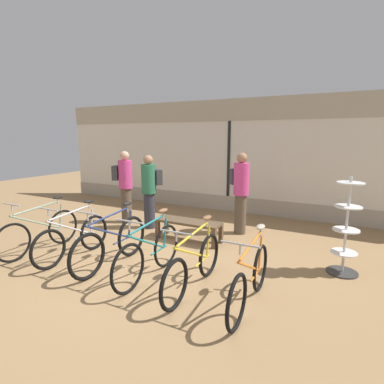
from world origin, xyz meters
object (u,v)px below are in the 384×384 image
(bicycle_far_left, at_px, (40,232))
(customer_mid_floor, at_px, (240,190))
(customer_by_window, at_px, (125,184))
(accessory_rack, at_px, (346,234))
(customer_near_rack, at_px, (150,189))
(bicycle_right, at_px, (194,265))
(bicycle_far_right, at_px, (250,279))
(display_bench, at_px, (189,224))
(bicycle_center_right, at_px, (150,253))
(bicycle_center_left, at_px, (112,243))
(bicycle_left, at_px, (74,238))

(bicycle_far_left, distance_m, customer_mid_floor, 4.16)
(customer_by_window, bearing_deg, accessory_rack, -7.89)
(bicycle_far_left, bearing_deg, customer_near_rack, 65.98)
(bicycle_right, relative_size, accessory_rack, 1.11)
(bicycle_far_right, bearing_deg, customer_by_window, 149.48)
(bicycle_far_left, relative_size, accessory_rack, 1.12)
(display_bench, height_order, customer_by_window, customer_by_window)
(bicycle_center_right, xyz_separation_m, bicycle_right, (0.78, -0.02, -0.02))
(bicycle_center_left, bearing_deg, bicycle_left, -175.87)
(bicycle_left, height_order, bicycle_center_right, bicycle_center_right)
(bicycle_far_left, relative_size, customer_mid_floor, 0.96)
(bicycle_left, bearing_deg, bicycle_right, -0.67)
(bicycle_center_right, relative_size, accessory_rack, 1.09)
(bicycle_left, xyz_separation_m, customer_near_rack, (0.17, 2.14, 0.57))
(display_bench, xyz_separation_m, customer_by_window, (-2.07, 0.49, 0.63))
(bicycle_center_left, height_order, bicycle_right, bicycle_center_left)
(bicycle_left, relative_size, customer_by_window, 0.93)
(accessory_rack, distance_m, customer_by_window, 5.06)
(bicycle_far_left, distance_m, bicycle_left, 0.81)
(bicycle_far_left, bearing_deg, bicycle_center_left, 4.37)
(bicycle_far_right, bearing_deg, bicycle_far_left, 179.82)
(customer_by_window, bearing_deg, customer_near_rack, -7.68)
(accessory_rack, height_order, customer_near_rack, customer_near_rack)
(customer_near_rack, xyz_separation_m, customer_by_window, (-0.83, 0.11, 0.04))
(bicycle_right, bearing_deg, bicycle_far_left, -179.35)
(bicycle_far_left, distance_m, bicycle_far_right, 4.10)
(customer_near_rack, distance_m, customer_by_window, 0.84)
(bicycle_far_left, height_order, bicycle_center_right, bicycle_center_right)
(bicycle_left, relative_size, customer_near_rack, 0.97)
(display_bench, bearing_deg, bicycle_left, -128.62)
(bicycle_far_left, height_order, bicycle_right, bicycle_far_left)
(bicycle_far_right, distance_m, display_bench, 2.63)
(bicycle_center_right, height_order, bicycle_right, bicycle_center_right)
(accessory_rack, xyz_separation_m, display_bench, (-2.93, 0.21, -0.30))
(bicycle_center_right, bearing_deg, bicycle_far_right, -2.54)
(bicycle_right, distance_m, display_bench, 2.07)
(display_bench, distance_m, customer_mid_floor, 1.41)
(customer_near_rack, bearing_deg, bicycle_center_left, -71.94)
(bicycle_right, height_order, customer_by_window, customer_by_window)
(bicycle_far_right, relative_size, customer_near_rack, 0.96)
(bicycle_left, xyz_separation_m, bicycle_right, (2.45, -0.03, -0.00))
(bicycle_center_right, bearing_deg, accessory_rack, 30.37)
(accessory_rack, bearing_deg, bicycle_right, -139.96)
(bicycle_far_right, xyz_separation_m, customer_by_window, (-3.95, 2.33, 0.61))
(display_bench, bearing_deg, bicycle_far_right, -44.47)
(bicycle_far_left, bearing_deg, accessory_rack, 17.48)
(bicycle_right, height_order, bicycle_far_right, bicycle_right)
(customer_mid_floor, bearing_deg, bicycle_center_left, -116.92)
(bicycle_center_left, xyz_separation_m, bicycle_right, (1.60, -0.09, -0.02))
(bicycle_far_left, height_order, customer_mid_floor, customer_mid_floor)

